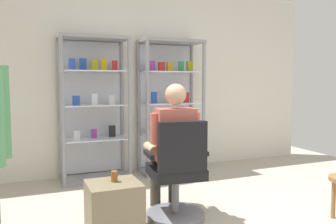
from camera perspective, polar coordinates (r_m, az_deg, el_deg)
back_wall at (r=5.06m, az=-6.59°, el=5.44°), size 6.00×0.10×2.70m
display_cabinet_left at (r=4.72m, az=-12.21°, el=0.76°), size 0.90×0.45×1.90m
display_cabinet_right at (r=5.03m, az=0.23°, el=1.09°), size 0.90×0.45×1.90m
office_chair at (r=3.28m, az=1.53°, el=-11.15°), size 0.59×0.56×0.96m
seated_shopkeeper at (r=3.36m, az=0.71°, el=-5.18°), size 0.52×0.59×1.29m
storage_crate at (r=3.09m, az=-8.93°, el=-15.49°), size 0.44×0.41×0.45m
tea_glass at (r=3.03m, az=-8.87°, el=-10.48°), size 0.06×0.06×0.09m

